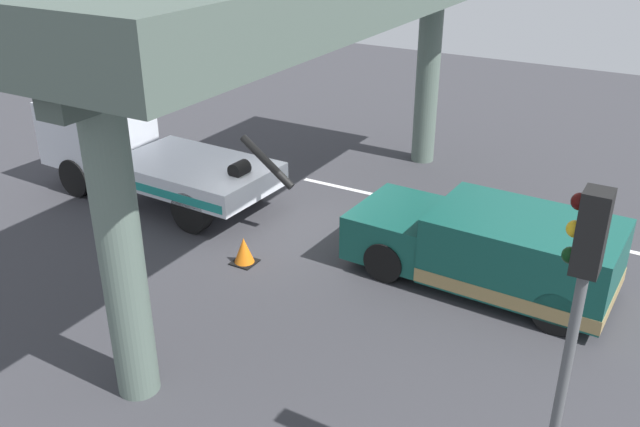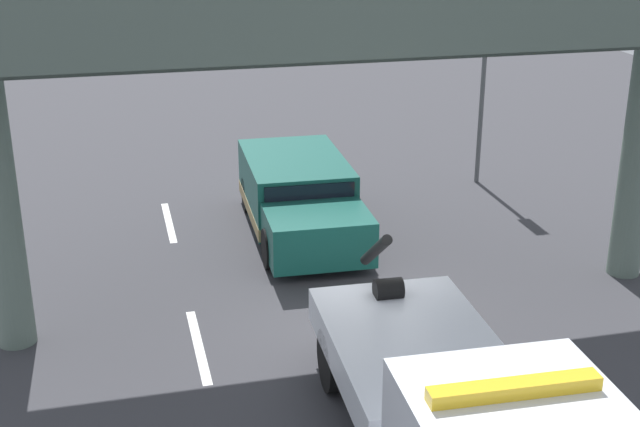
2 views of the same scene
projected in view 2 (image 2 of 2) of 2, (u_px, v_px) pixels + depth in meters
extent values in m
cube|color=#38383D|center=(359.00, 329.00, 15.46)|extent=(60.00, 40.00, 0.10)
cube|color=silver|center=(169.00, 222.00, 20.24)|extent=(2.60, 0.16, 0.01)
cube|color=silver|center=(198.00, 346.00, 14.79)|extent=(2.60, 0.16, 0.01)
cube|color=silver|center=(414.00, 354.00, 12.72)|extent=(3.93, 2.55, 0.55)
cube|color=teal|center=(490.00, 350.00, 12.98)|extent=(3.65, 0.16, 0.20)
cylinder|color=black|center=(376.00, 250.00, 14.47)|extent=(1.42, 0.24, 1.07)
cylinder|color=black|center=(388.00, 289.00, 13.85)|extent=(0.38, 0.46, 0.36)
cube|color=yellow|center=(514.00, 389.00, 9.16)|extent=(0.32, 1.93, 0.16)
cylinder|color=black|center=(460.00, 346.00, 13.78)|extent=(1.01, 0.36, 1.00)
cylinder|color=black|center=(333.00, 360.00, 13.38)|extent=(1.01, 0.36, 1.00)
cube|color=#145147|center=(295.00, 185.00, 19.96)|extent=(3.54, 2.33, 1.35)
cube|color=#145147|center=(318.00, 235.00, 17.65)|extent=(1.81, 2.18, 0.95)
cube|color=black|center=(310.00, 198.00, 18.25)|extent=(0.14, 1.94, 0.59)
cube|color=#9E8451|center=(295.00, 205.00, 20.13)|extent=(3.56, 2.35, 0.28)
cylinder|color=black|center=(361.00, 241.00, 18.08)|extent=(0.85, 0.31, 0.84)
cylinder|color=black|center=(270.00, 248.00, 17.71)|extent=(0.85, 0.31, 0.84)
cylinder|color=black|center=(327.00, 189.00, 21.18)|extent=(0.85, 0.31, 0.84)
cylinder|color=black|center=(249.00, 194.00, 20.81)|extent=(0.85, 0.31, 0.84)
cylinder|color=#596B60|center=(638.00, 156.00, 16.73)|extent=(0.65, 0.65, 4.95)
cube|color=#4B5B52|center=(348.00, 8.00, 14.33)|extent=(3.60, 13.74, 1.04)
cube|color=#3E4A43|center=(348.00, 50.00, 14.58)|extent=(0.50, 13.34, 0.36)
cylinder|color=#515456|center=(481.00, 115.00, 22.37)|extent=(0.12, 0.12, 3.63)
cube|color=black|center=(487.00, 27.00, 21.57)|extent=(0.28, 0.32, 0.90)
sphere|color=#360605|center=(490.00, 16.00, 21.31)|extent=(0.18, 0.18, 0.18)
sphere|color=gold|center=(489.00, 28.00, 21.42)|extent=(0.18, 0.18, 0.18)
sphere|color=black|center=(489.00, 40.00, 21.53)|extent=(0.18, 0.18, 0.18)
cone|color=orange|center=(451.00, 301.00, 15.73)|extent=(0.45, 0.45, 0.59)
cube|color=black|center=(451.00, 315.00, 15.83)|extent=(0.49, 0.49, 0.03)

